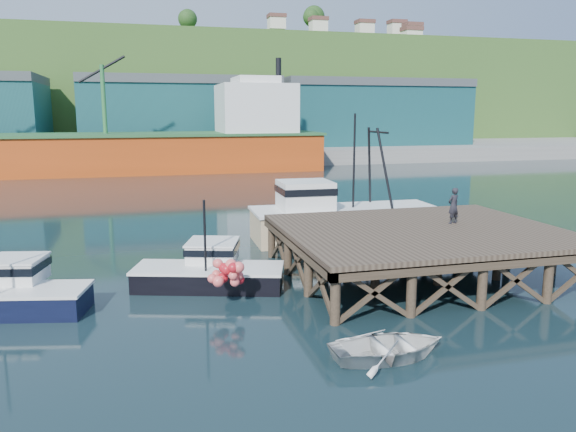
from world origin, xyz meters
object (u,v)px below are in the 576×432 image
object	(u,v)px
dinghy	(389,346)
trawler	(341,214)
boat_navy	(9,292)
boat_black	(210,270)
dockworker	(453,206)

from	to	relation	value
dinghy	trawler	bearing A→B (deg)	-16.25
boat_navy	trawler	bearing A→B (deg)	39.22
boat_black	trawler	size ratio (longest dim) A/B	0.61
dinghy	dockworker	world-z (taller)	dockworker
dockworker	boat_black	bearing A→B (deg)	-18.07
boat_black	dinghy	bearing A→B (deg)	-46.05
dinghy	dockworker	xyz separation A→B (m)	(6.94, 8.20, 2.59)
boat_navy	trawler	xyz separation A→B (m)	(15.77, 7.97, 0.74)
boat_black	boat_navy	bearing A→B (deg)	-154.09
boat_black	dinghy	xyz separation A→B (m)	(4.22, -8.39, -0.33)
boat_navy	dockworker	xyz separation A→B (m)	(18.60, 0.95, 2.24)
boat_black	dinghy	size ratio (longest dim) A/B	1.83
boat_navy	boat_black	world-z (taller)	boat_black
boat_black	dockworker	size ratio (longest dim) A/B	3.92
trawler	dinghy	distance (m)	15.80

